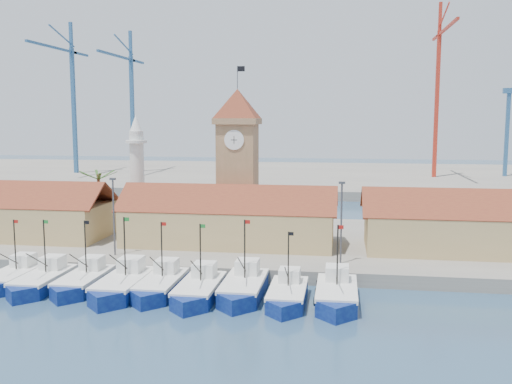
% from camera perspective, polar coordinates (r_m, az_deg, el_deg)
% --- Properties ---
extents(ground, '(400.00, 400.00, 0.00)m').
position_cam_1_polar(ground, '(54.41, -6.85, -11.20)').
color(ground, navy).
rests_on(ground, ground).
extents(quay, '(140.00, 32.00, 1.50)m').
position_cam_1_polar(quay, '(76.78, -2.08, -5.07)').
color(quay, gray).
rests_on(quay, ground).
extents(terminal, '(240.00, 80.00, 2.00)m').
position_cam_1_polar(terminal, '(161.10, 3.59, 1.55)').
color(terminal, gray).
rests_on(terminal, ground).
extents(boat_0, '(3.48, 9.54, 7.22)m').
position_cam_1_polar(boat_0, '(64.98, -23.22, -7.98)').
color(boat_0, '#0B1457').
rests_on(boat_0, ground).
extents(boat_1, '(3.60, 9.85, 7.45)m').
position_cam_1_polar(boat_1, '(62.44, -20.64, -8.44)').
color(boat_1, '#0B1457').
rests_on(boat_1, ground).
extents(boat_2, '(3.57, 9.78, 7.40)m').
position_cam_1_polar(boat_2, '(60.98, -16.93, -8.67)').
color(boat_2, '#0B1457').
rests_on(boat_2, ground).
extents(boat_3, '(3.88, 10.64, 8.05)m').
position_cam_1_polar(boat_3, '(58.38, -13.24, -9.19)').
color(boat_3, '#0B1457').
rests_on(boat_3, ground).
extents(boat_4, '(3.63, 9.94, 7.52)m').
position_cam_1_polar(boat_4, '(57.81, -9.62, -9.32)').
color(boat_4, '#0B1457').
rests_on(boat_4, ground).
extents(boat_5, '(3.67, 10.06, 7.62)m').
position_cam_1_polar(boat_5, '(55.78, -5.77, -9.86)').
color(boat_5, '#0B1457').
rests_on(boat_5, ground).
extents(boat_6, '(3.82, 10.48, 7.93)m').
position_cam_1_polar(boat_6, '(56.10, -1.30, -9.69)').
color(boat_6, '#0B1457').
rests_on(boat_6, ground).
extents(boat_7, '(3.42, 9.38, 7.10)m').
position_cam_1_polar(boat_7, '(54.36, 3.14, -10.36)').
color(boat_7, '#0B1457').
rests_on(boat_7, ground).
extents(boat_8, '(3.77, 10.34, 7.82)m').
position_cam_1_polar(boat_8, '(54.52, 8.06, -10.28)').
color(boat_8, '#0B1457').
rests_on(boat_8, ground).
extents(hall_center, '(27.04, 10.13, 7.61)m').
position_cam_1_polar(hall_center, '(72.28, -2.68, -3.23)').
color(hall_center, tan).
rests_on(hall_center, quay).
extents(hall_right, '(31.20, 10.13, 7.61)m').
position_cam_1_polar(hall_right, '(73.18, 22.77, -3.67)').
color(hall_right, tan).
rests_on(hall_right, quay).
extents(clock_tower, '(5.80, 5.80, 22.70)m').
position_cam_1_polar(clock_tower, '(77.12, -1.84, 3.41)').
color(clock_tower, '#A57A55').
rests_on(clock_tower, quay).
extents(minaret, '(3.00, 3.00, 16.30)m').
position_cam_1_polar(minaret, '(83.23, -11.80, 2.01)').
color(minaret, silver).
rests_on(minaret, quay).
extents(palm_tree, '(5.60, 5.03, 8.39)m').
position_cam_1_polar(palm_tree, '(83.67, -15.42, -0.47)').
color(palm_tree, brown).
rests_on(palm_tree, quay).
extents(lamp_posts, '(80.70, 0.25, 9.03)m').
position_cam_1_polar(lamp_posts, '(64.04, -3.65, -2.35)').
color(lamp_posts, '#3F3F44').
rests_on(lamp_posts, quay).
extents(crane_blue_far, '(1.00, 33.13, 41.58)m').
position_cam_1_polar(crane_blue_far, '(167.87, -18.05, 9.69)').
color(crane_blue_far, '#2C5A87').
rests_on(crane_blue_far, terminal).
extents(crane_blue_near, '(1.00, 32.40, 39.80)m').
position_cam_1_polar(crane_blue_near, '(167.42, -12.49, 9.52)').
color(crane_blue_near, '#2C5A87').
rests_on(crane_blue_near, terminal).
extents(crane_red_right, '(1.00, 34.10, 44.59)m').
position_cam_1_polar(crane_red_right, '(155.29, 17.79, 10.56)').
color(crane_red_right, '#B62B1C').
rests_on(crane_red_right, terminal).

